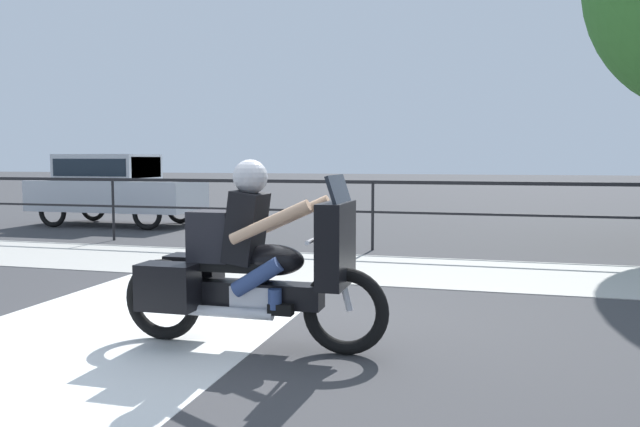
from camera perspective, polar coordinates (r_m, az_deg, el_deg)
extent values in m
plane|color=#38383A|center=(5.90, -4.39, -10.54)|extent=(120.00, 120.00, 0.00)
cube|color=#A8A59E|center=(9.10, 2.76, -4.97)|extent=(44.00, 2.40, 0.01)
cube|color=silver|center=(6.30, -16.99, -9.69)|extent=(2.86, 6.00, 0.01)
cube|color=black|center=(10.77, 4.86, 2.88)|extent=(36.00, 0.04, 0.06)
cube|color=black|center=(10.80, 4.84, 0.14)|extent=(36.00, 0.03, 0.04)
cylinder|color=black|center=(12.73, -18.38, 0.37)|extent=(0.05, 0.05, 1.21)
cylinder|color=black|center=(10.81, 4.84, -0.18)|extent=(0.05, 0.05, 1.21)
torus|color=black|center=(5.08, 2.34, -8.92)|extent=(0.71, 0.11, 0.71)
torus|color=black|center=(5.66, -14.15, -7.63)|extent=(0.71, 0.11, 0.71)
cube|color=black|center=(5.29, -6.37, -7.28)|extent=(1.24, 0.22, 0.20)
cube|color=silver|center=(5.29, -6.04, -7.83)|extent=(0.34, 0.26, 0.26)
ellipsoid|color=black|center=(5.17, -4.38, -4.25)|extent=(0.55, 0.30, 0.26)
cube|color=black|center=(5.31, -8.04, -4.70)|extent=(0.72, 0.28, 0.08)
cube|color=black|center=(5.00, 1.47, -2.82)|extent=(0.20, 0.61, 0.67)
cube|color=#1E232B|center=(4.95, 1.70, 2.19)|extent=(0.10, 0.52, 0.24)
cylinder|color=silver|center=(5.03, -0.09, -2.20)|extent=(0.04, 0.70, 0.04)
cylinder|color=silver|center=(5.25, -9.01, -8.86)|extent=(0.90, 0.09, 0.09)
cube|color=black|center=(5.33, -13.75, -6.51)|extent=(0.48, 0.28, 0.38)
cube|color=black|center=(5.75, -11.44, -5.63)|extent=(0.48, 0.28, 0.38)
cylinder|color=silver|center=(5.03, 2.01, -5.91)|extent=(0.19, 0.06, 0.54)
cube|color=black|center=(5.22, -6.77, -1.26)|extent=(0.32, 0.36, 0.62)
sphere|color=tan|center=(5.17, -6.40, 3.12)|extent=(0.23, 0.23, 0.23)
sphere|color=#B7B7BC|center=(5.17, -6.40, 3.34)|extent=(0.29, 0.29, 0.29)
cylinder|color=#33477A|center=(5.08, -5.77, -5.81)|extent=(0.44, 0.13, 0.34)
cylinder|color=#33477A|center=(5.07, -4.15, -7.80)|extent=(0.11, 0.11, 0.16)
cube|color=black|center=(5.07, -3.61, -8.74)|extent=(0.20, 0.10, 0.09)
cylinder|color=#33477A|center=(5.36, -4.63, -5.23)|extent=(0.44, 0.13, 0.34)
cylinder|color=#33477A|center=(5.34, -3.09, -7.12)|extent=(0.11, 0.11, 0.16)
cube|color=black|center=(5.35, -2.57, -8.01)|extent=(0.20, 0.10, 0.09)
cylinder|color=tan|center=(4.82, -4.63, -0.82)|extent=(0.67, 0.09, 0.37)
cylinder|color=tan|center=(5.38, -2.48, -0.20)|extent=(0.67, 0.09, 0.37)
cube|color=black|center=(5.34, -9.75, -2.04)|extent=(0.36, 0.31, 0.42)
cube|color=#B7BCC4|center=(15.61, -18.02, 1.61)|extent=(3.96, 1.67, 0.72)
cube|color=#B7BCC4|center=(15.72, -18.81, 4.03)|extent=(2.06, 1.47, 0.61)
cube|color=#19232D|center=(15.18, -15.63, 4.09)|extent=(0.04, 1.31, 0.49)
cube|color=#19232D|center=(15.72, -18.81, 4.03)|extent=(1.90, 1.51, 0.40)
torus|color=black|center=(14.33, -15.53, -0.05)|extent=(0.72, 0.11, 0.72)
torus|color=black|center=(15.67, -12.68, 0.43)|extent=(0.72, 0.11, 0.72)
torus|color=black|center=(15.72, -23.27, 0.16)|extent=(0.72, 0.11, 0.72)
torus|color=black|center=(16.95, -20.05, 0.58)|extent=(0.72, 0.11, 0.72)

